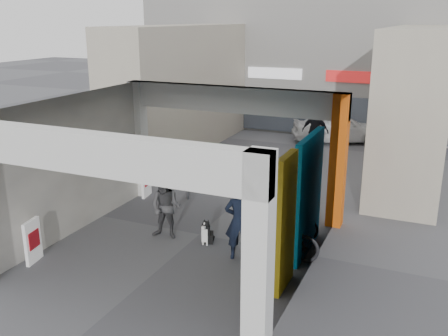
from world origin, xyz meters
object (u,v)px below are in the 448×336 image
at_px(bicycle_rear, 282,238).
at_px(bicycle_front, 287,218).
at_px(produce_stand, 214,157).
at_px(man_elderly, 297,193).
at_px(cafe_set, 229,168).
at_px(white_van, 339,127).
at_px(man_crates, 315,131).
at_px(man_with_dog, 239,221).
at_px(man_back_turned, 166,207).
at_px(border_collie, 207,234).

bearing_deg(bicycle_rear, bicycle_front, 10.19).
xyz_separation_m(produce_stand, man_elderly, (4.23, -3.86, 0.45)).
xyz_separation_m(cafe_set, produce_stand, (-1.15, 1.24, -0.05)).
bearing_deg(white_van, bicycle_front, 160.30).
bearing_deg(man_crates, man_with_dog, 100.01).
distance_m(cafe_set, man_elderly, 4.06).
bearing_deg(man_with_dog, bicycle_rear, -178.81).
height_order(man_back_turned, bicycle_front, man_back_turned).
xyz_separation_m(cafe_set, man_crates, (1.89, 4.31, 0.59)).
distance_m(man_back_turned, man_crates, 9.44).
distance_m(cafe_set, border_collie, 5.15).
distance_m(border_collie, man_crates, 9.26).
height_order(cafe_set, man_elderly, man_elderly).
xyz_separation_m(man_crates, bicycle_rear, (1.52, -9.29, -0.42)).
xyz_separation_m(border_collie, man_crates, (0.38, 9.23, 0.69)).
bearing_deg(man_crates, border_collie, 93.91).
bearing_deg(man_elderly, border_collie, -128.27).
relative_size(border_collie, man_back_turned, 0.39).
distance_m(cafe_set, bicycle_front, 4.81).
distance_m(man_with_dog, bicycle_front, 1.85).
bearing_deg(bicycle_front, bicycle_rear, -159.23).
xyz_separation_m(border_collie, white_van, (0.83, 11.67, 0.43)).
relative_size(produce_stand, man_with_dog, 0.64).
bearing_deg(border_collie, cafe_set, 85.11).
bearing_deg(cafe_set, man_with_dog, -64.69).
xyz_separation_m(man_back_turned, man_elderly, (2.64, 2.40, -0.05)).
bearing_deg(border_collie, man_elderly, 33.75).
bearing_deg(white_van, man_elderly, 160.48).
height_order(man_elderly, bicycle_rear, man_elderly).
distance_m(man_with_dog, man_back_turned, 2.11).
relative_size(man_elderly, bicycle_front, 0.87).
xyz_separation_m(man_with_dog, bicycle_front, (0.61, 1.68, -0.45)).
height_order(produce_stand, bicycle_rear, bicycle_rear).
bearing_deg(bicycle_rear, man_back_turned, 88.92).
distance_m(man_elderly, man_crates, 7.03).
bearing_deg(man_with_dog, man_crates, -106.90).
relative_size(bicycle_front, white_van, 0.44).
distance_m(border_collie, man_elderly, 2.84).
height_order(border_collie, man_elderly, man_elderly).
distance_m(border_collie, bicycle_front, 2.07).
height_order(cafe_set, border_collie, cafe_set).
bearing_deg(border_collie, man_back_turned, 163.13).
xyz_separation_m(border_collie, man_elderly, (1.57, 2.31, 0.51)).
bearing_deg(produce_stand, border_collie, -51.47).
distance_m(produce_stand, man_crates, 4.36).
xyz_separation_m(man_back_turned, white_van, (1.91, 11.76, -0.13)).
relative_size(man_elderly, white_van, 0.38).
xyz_separation_m(man_with_dog, man_back_turned, (-2.08, 0.32, -0.10)).
relative_size(man_with_dog, man_elderly, 1.20).
bearing_deg(man_back_turned, produce_stand, 98.11).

